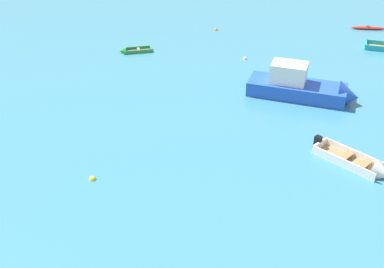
% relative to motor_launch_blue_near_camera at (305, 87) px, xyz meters
% --- Properties ---
extents(motor_launch_blue_near_camera, '(7.35, 5.31, 2.72)m').
position_rel_motor_launch_blue_near_camera_xyz_m(motor_launch_blue_near_camera, '(0.00, 0.00, 0.00)').
color(motor_launch_blue_near_camera, blue).
rests_on(motor_launch_blue_near_camera, ground_plane).
extents(rowboat_white_back_row_center, '(3.34, 4.12, 1.17)m').
position_rel_motor_launch_blue_near_camera_xyz_m(rowboat_white_back_row_center, '(0.02, -8.59, -0.51)').
color(rowboat_white_back_row_center, '#99754C').
rests_on(rowboat_white_back_row_center, ground_plane).
extents(kayak_red_cluster_outer, '(3.20, 1.36, 0.30)m').
position_rel_motor_launch_blue_near_camera_xyz_m(kayak_red_cluster_outer, '(11.19, 12.78, -0.59)').
color(kayak_red_cluster_outer, red).
rests_on(kayak_red_cluster_outer, ground_plane).
extents(rowboat_green_near_right, '(2.73, 1.14, 0.88)m').
position_rel_motor_launch_blue_near_camera_xyz_m(rowboat_green_near_right, '(-11.32, 10.38, -0.62)').
color(rowboat_green_near_right, '#4C4C51').
rests_on(rowboat_green_near_right, ground_plane).
extents(mooring_buoy_near_foreground, '(0.33, 0.33, 0.33)m').
position_rel_motor_launch_blue_near_camera_xyz_m(mooring_buoy_near_foreground, '(-2.95, 14.87, -0.74)').
color(mooring_buoy_near_foreground, orange).
rests_on(mooring_buoy_near_foreground, ground_plane).
extents(mooring_buoy_between_boats_right, '(0.36, 0.36, 0.36)m').
position_rel_motor_launch_blue_near_camera_xyz_m(mooring_buoy_between_boats_right, '(-2.14, 7.40, -0.74)').
color(mooring_buoy_between_boats_right, silver).
rests_on(mooring_buoy_between_boats_right, ground_plane).
extents(mooring_buoy_between_boats_left, '(0.34, 0.34, 0.34)m').
position_rel_motor_launch_blue_near_camera_xyz_m(mooring_buoy_between_boats_left, '(-13.89, -7.20, -0.74)').
color(mooring_buoy_between_boats_left, yellow).
rests_on(mooring_buoy_between_boats_left, ground_plane).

